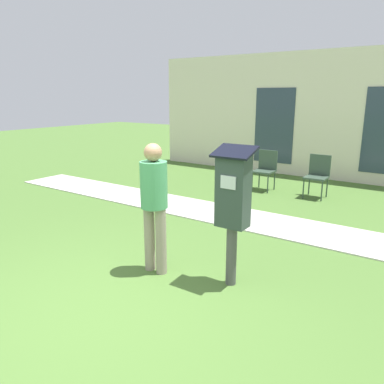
# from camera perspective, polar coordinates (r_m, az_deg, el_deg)

# --- Properties ---
(ground_plane) EXTENTS (40.00, 40.00, 0.00)m
(ground_plane) POSITION_cam_1_polar(r_m,az_deg,el_deg) (4.01, -13.01, -17.56)
(ground_plane) COLOR #476B2D
(sidewalk) EXTENTS (12.00, 1.10, 0.02)m
(sidewalk) POSITION_cam_1_polar(r_m,az_deg,el_deg) (6.57, 9.48, -4.30)
(sidewalk) COLOR beige
(sidewalk) RESTS_ON ground
(building_facade) EXTENTS (10.00, 0.26, 3.20)m
(building_facade) POSITION_cam_1_polar(r_m,az_deg,el_deg) (10.21, 20.16, 10.80)
(building_facade) COLOR beige
(building_facade) RESTS_ON ground
(parking_meter) EXTENTS (0.44, 0.31, 1.59)m
(parking_meter) POSITION_cam_1_polar(r_m,az_deg,el_deg) (4.09, 6.26, -1.00)
(parking_meter) COLOR #4C4C4C
(parking_meter) RESTS_ON ground
(person_standing) EXTENTS (0.32, 0.32, 1.58)m
(person_standing) POSITION_cam_1_polar(r_m,az_deg,el_deg) (4.42, -5.79, -0.99)
(person_standing) COLOR gray
(person_standing) RESTS_ON ground
(outdoor_chair_left) EXTENTS (0.44, 0.44, 0.90)m
(outdoor_chair_left) POSITION_cam_1_polar(r_m,az_deg,el_deg) (8.68, 11.16, 3.78)
(outdoor_chair_left) COLOR #334738
(outdoor_chair_left) RESTS_ON ground
(outdoor_chair_middle) EXTENTS (0.44, 0.44, 0.90)m
(outdoor_chair_middle) POSITION_cam_1_polar(r_m,az_deg,el_deg) (8.31, 18.62, 2.81)
(outdoor_chair_middle) COLOR #334738
(outdoor_chair_middle) RESTS_ON ground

